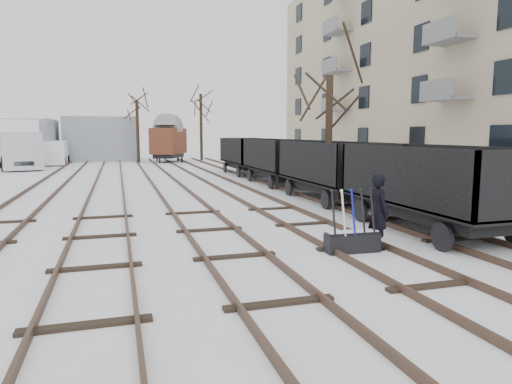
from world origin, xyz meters
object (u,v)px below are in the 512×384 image
Objects in this scene: ground_frame at (352,240)px; worker at (378,212)px; box_van_wagon at (169,140)px; panel_van at (54,153)px; freight_wagon_a at (430,199)px; lorry at (17,144)px.

worker reaches higher than ground_frame.
panel_van is at bearing -148.67° from box_van_wagon.
box_van_wagon is at bearing 5.64° from panel_van.
panel_van is at bearing 112.77° from freight_wagon_a.
lorry reaches higher than panel_van.
ground_frame is 0.17× the size of lorry.
box_van_wagon is (-1.21, 35.59, 1.19)m from worker.
box_van_wagon reaches higher than ground_frame.
worker is 35.63m from box_van_wagon.
box_van_wagon is 13.32m from lorry.
ground_frame is at bearing -65.17° from box_van_wagon.
lorry is 4.26m from panel_van.
freight_wagon_a is at bearing 25.70° from ground_frame.
panel_van is at bearing 19.43° from worker.
lorry is at bearing -134.67° from box_van_wagon.
worker is at bearing -73.20° from panel_van.
worker is 33.66m from lorry.
panel_van reaches higher than worker.
lorry is (-13.62, 30.77, 1.04)m from worker.
box_van_wagon reaches higher than panel_van.
lorry is (-16.08, 29.50, 1.03)m from freight_wagon_a.
lorry is (-12.87, 30.87, 1.68)m from ground_frame.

